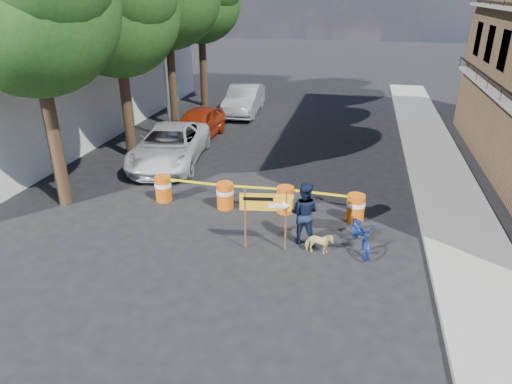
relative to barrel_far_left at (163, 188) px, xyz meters
The scene contains 18 objects.
ground 4.68m from the barrel_far_left, 39.85° to the right, with size 120.00×120.00×0.00m, color black.
sidewalk_east 10.24m from the barrel_far_left, 17.16° to the left, with size 2.40×40.00×0.15m, color gray.
white_building 12.02m from the barrel_far_left, 143.34° to the left, with size 8.00×22.00×6.00m, color silver.
tree_near 6.75m from the barrel_far_left, 162.76° to the right, with size 5.46×5.20×9.15m.
tree_mid_a 7.54m from the barrel_far_left, 128.20° to the left, with size 5.25×5.00×8.68m.
tree_far 15.48m from the barrel_far_left, 102.73° to the left, with size 5.04×4.80×8.84m.
streetlamp 7.96m from the barrel_far_left, 109.92° to the left, with size 1.25×0.18×8.00m.
barrel_far_left is the anchor object (origin of this frame).
barrel_mid_left 2.27m from the barrel_far_left, ahead, with size 0.58×0.58×0.90m.
barrel_mid_right 4.29m from the barrel_far_left, ahead, with size 0.58×0.58×0.90m.
barrel_far_right 6.57m from the barrel_far_left, ahead, with size 0.58×0.58×0.90m.
detour_sign 5.03m from the barrel_far_left, 29.36° to the right, with size 1.42×0.35×1.84m.
pedestrian 5.44m from the barrel_far_left, 19.21° to the right, with size 0.91×0.71×1.87m, color black.
bicycle 7.02m from the barrel_far_left, 14.75° to the right, with size 0.64×0.96×1.83m, color #122F97.
dog 6.11m from the barrel_far_left, 22.56° to the right, with size 0.35×0.77×0.65m, color #E3CE82.
suv_white 3.79m from the barrel_far_left, 108.94° to the left, with size 2.59×5.61×1.56m, color silver.
sedan_red 7.21m from the barrel_far_left, 99.80° to the left, with size 1.78×4.43×1.51m, color #A0290D.
sedan_silver 12.52m from the barrel_far_left, 91.16° to the left, with size 1.75×5.01×1.65m, color #B7B9BE.
Camera 1 is at (2.79, -10.47, 6.78)m, focal length 32.00 mm.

